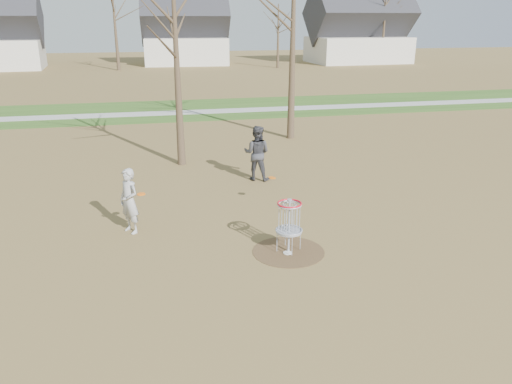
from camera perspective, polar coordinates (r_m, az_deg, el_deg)
ground at (r=12.53m, az=3.72°, el=-6.82°), size 160.00×160.00×0.00m
green_band at (r=32.42m, az=-6.57°, el=9.39°), size 160.00×8.00×0.01m
footpath at (r=31.44m, az=-6.38°, el=9.11°), size 160.00×1.50×0.01m
dirt_circle at (r=12.52m, az=3.72°, el=-6.80°), size 1.80×1.80×0.01m
player_standing at (r=13.70m, az=-14.28°, el=-1.01°), size 0.73×0.77×1.78m
player_throwing at (r=17.69m, az=0.10°, el=4.47°), size 1.18×1.08×1.96m
disc_grounded at (r=12.42m, az=3.64°, el=-6.95°), size 0.22×0.22×0.02m
discs_in_play at (r=14.17m, az=-4.79°, el=0.81°), size 4.07×1.44×0.22m
disc_golf_basket at (r=12.15m, az=3.82°, el=-2.94°), size 0.64×0.64×1.35m
bare_trees at (r=46.85m, az=-6.57°, el=18.96°), size 52.62×44.98×9.00m
houses_row at (r=63.83m, az=-5.81°, el=17.40°), size 56.51×10.01×7.26m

